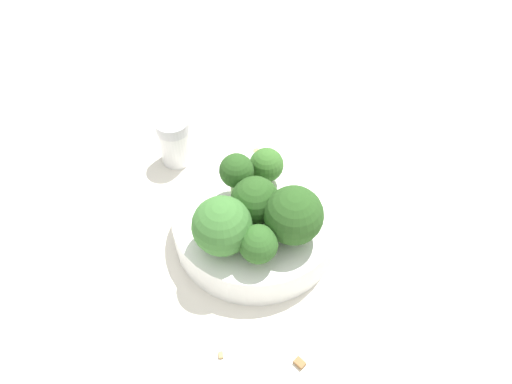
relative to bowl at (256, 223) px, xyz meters
name	(u,v)px	position (x,y,z in m)	size (l,w,h in m)	color
ground_plane	(256,234)	(0.00, 0.00, -0.02)	(3.00, 3.00, 0.00)	silver
bowl	(256,223)	(0.00, 0.00, 0.00)	(0.18, 0.18, 0.04)	white
broccoli_floret_0	(222,226)	(0.03, 0.05, 0.05)	(0.06, 0.06, 0.06)	#7A9E5B
broccoli_floret_1	(258,201)	(0.00, 0.01, 0.05)	(0.05, 0.05, 0.05)	#84AD66
broccoli_floret_2	(258,245)	(-0.01, 0.06, 0.04)	(0.04, 0.04, 0.04)	#7A9E5B
broccoli_floret_3	(237,173)	(0.02, -0.02, 0.05)	(0.04, 0.04, 0.06)	#84AD66
broccoli_floret_4	(266,166)	(-0.01, -0.04, 0.04)	(0.04, 0.04, 0.04)	#7A9E5B
broccoli_floret_5	(294,216)	(-0.04, 0.03, 0.05)	(0.06, 0.06, 0.06)	#8EB770
pepper_shaker	(175,140)	(0.11, -0.10, 0.01)	(0.04, 0.04, 0.06)	silver
almond_crumb_0	(300,362)	(-0.06, 0.14, -0.01)	(0.01, 0.01, 0.01)	olive
almond_crumb_1	(257,151)	(0.01, -0.12, -0.02)	(0.01, 0.01, 0.01)	tan
almond_crumb_2	(221,354)	(0.02, 0.14, -0.02)	(0.01, 0.00, 0.01)	tan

